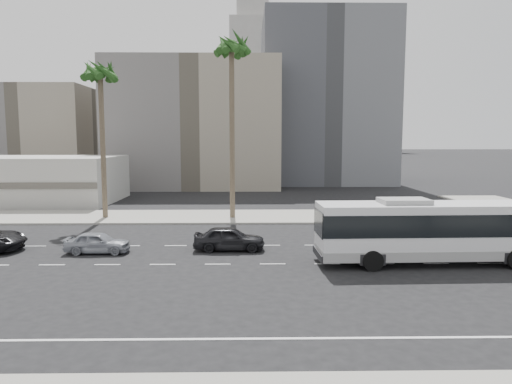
{
  "coord_description": "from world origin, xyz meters",
  "views": [
    {
      "loc": [
        -4.29,
        -24.39,
        6.7
      ],
      "look_at": [
        -3.85,
        4.0,
        3.53
      ],
      "focal_mm": 32.12,
      "sensor_mm": 36.0,
      "label": 1
    }
  ],
  "objects_px": {
    "palm_near": "(232,50)",
    "palm_mid": "(100,76)",
    "city_bus": "(432,229)",
    "car_a": "(229,238)",
    "car_b": "(98,242)"
  },
  "relations": [
    {
      "from": "palm_near",
      "to": "palm_mid",
      "type": "bearing_deg",
      "value": 179.25
    },
    {
      "from": "city_bus",
      "to": "palm_near",
      "type": "bearing_deg",
      "value": 126.5
    },
    {
      "from": "palm_near",
      "to": "palm_mid",
      "type": "xyz_separation_m",
      "value": [
        -10.99,
        0.14,
        -2.07
      ]
    },
    {
      "from": "car_a",
      "to": "palm_near",
      "type": "xyz_separation_m",
      "value": [
        -0.2,
        11.39,
        13.46
      ]
    },
    {
      "from": "car_a",
      "to": "car_b",
      "type": "xyz_separation_m",
      "value": [
        -7.87,
        -0.61,
        -0.09
      ]
    },
    {
      "from": "car_b",
      "to": "palm_near",
      "type": "bearing_deg",
      "value": -31.91
    },
    {
      "from": "car_b",
      "to": "palm_mid",
      "type": "bearing_deg",
      "value": 15.95
    },
    {
      "from": "car_b",
      "to": "car_a",
      "type": "bearing_deg",
      "value": -84.88
    },
    {
      "from": "car_a",
      "to": "palm_near",
      "type": "distance_m",
      "value": 17.63
    },
    {
      "from": "city_bus",
      "to": "car_a",
      "type": "xyz_separation_m",
      "value": [
        -11.24,
        3.23,
        -1.15
      ]
    },
    {
      "from": "car_a",
      "to": "car_b",
      "type": "relative_size",
      "value": 1.15
    },
    {
      "from": "car_a",
      "to": "palm_mid",
      "type": "height_order",
      "value": "palm_mid"
    },
    {
      "from": "car_a",
      "to": "city_bus",
      "type": "bearing_deg",
      "value": -105.34
    },
    {
      "from": "city_bus",
      "to": "palm_mid",
      "type": "relative_size",
      "value": 0.93
    },
    {
      "from": "car_b",
      "to": "palm_mid",
      "type": "relative_size",
      "value": 0.28
    }
  ]
}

